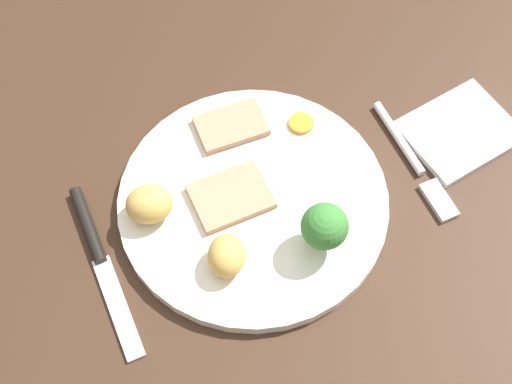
# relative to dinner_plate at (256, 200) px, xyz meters

# --- Properties ---
(dining_table) EXTENTS (1.20, 0.84, 0.04)m
(dining_table) POSITION_rel_dinner_plate_xyz_m (0.00, -0.01, -0.02)
(dining_table) COLOR #382316
(dining_table) RESTS_ON ground
(dinner_plate) EXTENTS (0.27, 0.27, 0.01)m
(dinner_plate) POSITION_rel_dinner_plate_xyz_m (0.00, 0.00, 0.00)
(dinner_plate) COLOR silver
(dinner_plate) RESTS_ON dining_table
(meat_slice_main) EXTENTS (0.07, 0.05, 0.01)m
(meat_slice_main) POSITION_rel_dinner_plate_xyz_m (-0.01, -0.09, 0.01)
(meat_slice_main) COLOR tan
(meat_slice_main) RESTS_ON dinner_plate
(meat_slice_under) EXTENTS (0.07, 0.06, 0.01)m
(meat_slice_under) POSITION_rel_dinner_plate_xyz_m (0.02, -0.01, 0.01)
(meat_slice_under) COLOR tan
(meat_slice_under) RESTS_ON dinner_plate
(roast_potato_left) EXTENTS (0.05, 0.05, 0.04)m
(roast_potato_left) POSITION_rel_dinner_plate_xyz_m (0.10, -0.02, 0.02)
(roast_potato_left) COLOR tan
(roast_potato_left) RESTS_ON dinner_plate
(roast_potato_right) EXTENTS (0.05, 0.05, 0.03)m
(roast_potato_right) POSITION_rel_dinner_plate_xyz_m (0.05, 0.05, 0.02)
(roast_potato_right) COLOR tan
(roast_potato_right) RESTS_ON dinner_plate
(carrot_coin_front) EXTENTS (0.03, 0.03, 0.00)m
(carrot_coin_front) POSITION_rel_dinner_plate_xyz_m (-0.08, -0.06, 0.01)
(carrot_coin_front) COLOR orange
(carrot_coin_front) RESTS_ON dinner_plate
(broccoli_floret) EXTENTS (0.04, 0.04, 0.06)m
(broccoli_floret) POSITION_rel_dinner_plate_xyz_m (-0.04, 0.07, 0.04)
(broccoli_floret) COLOR #8CB766
(broccoli_floret) RESTS_ON dinner_plate
(fork) EXTENTS (0.02, 0.15, 0.01)m
(fork) POSITION_rel_dinner_plate_xyz_m (-0.17, 0.02, -0.00)
(fork) COLOR silver
(fork) RESTS_ON dining_table
(knife) EXTENTS (0.02, 0.19, 0.01)m
(knife) POSITION_rel_dinner_plate_xyz_m (0.16, -0.01, -0.00)
(knife) COLOR black
(knife) RESTS_ON dining_table
(folded_napkin) EXTENTS (0.12, 0.10, 0.01)m
(folded_napkin) POSITION_rel_dinner_plate_xyz_m (-0.23, 0.01, -0.00)
(folded_napkin) COLOR white
(folded_napkin) RESTS_ON dining_table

